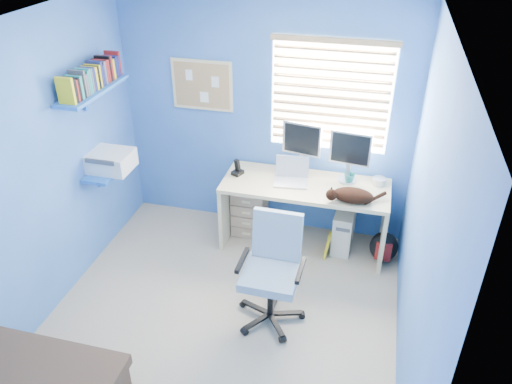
% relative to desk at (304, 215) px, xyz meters
% --- Properties ---
extents(floor, '(3.00, 3.20, 0.00)m').
position_rel_desk_xyz_m(floor, '(-0.50, -1.26, -0.37)').
color(floor, tan).
rests_on(floor, ground).
extents(ceiling, '(3.00, 3.20, 0.00)m').
position_rel_desk_xyz_m(ceiling, '(-0.50, -1.26, 2.13)').
color(ceiling, white).
rests_on(ceiling, wall_back).
extents(wall_back, '(3.00, 0.01, 2.50)m').
position_rel_desk_xyz_m(wall_back, '(-0.50, 0.34, 0.88)').
color(wall_back, '#3365AB').
rests_on(wall_back, ground).
extents(wall_front, '(3.00, 0.01, 2.50)m').
position_rel_desk_xyz_m(wall_front, '(-0.50, -2.86, 0.88)').
color(wall_front, '#3365AB').
rests_on(wall_front, ground).
extents(wall_left, '(0.01, 3.20, 2.50)m').
position_rel_desk_xyz_m(wall_left, '(-2.00, -1.26, 0.88)').
color(wall_left, '#3365AB').
rests_on(wall_left, ground).
extents(wall_right, '(0.01, 3.20, 2.50)m').
position_rel_desk_xyz_m(wall_right, '(1.00, -1.26, 0.88)').
color(wall_right, '#3365AB').
rests_on(wall_right, ground).
extents(desk, '(1.66, 0.65, 0.74)m').
position_rel_desk_xyz_m(desk, '(0.00, 0.00, 0.00)').
color(desk, '#DEC887').
rests_on(desk, floor).
extents(laptop, '(0.36, 0.29, 0.22)m').
position_rel_desk_xyz_m(laptop, '(-0.15, -0.01, 0.48)').
color(laptop, silver).
rests_on(laptop, desk).
extents(monitor_left, '(0.42, 0.19, 0.54)m').
position_rel_desk_xyz_m(monitor_left, '(-0.10, 0.26, 0.64)').
color(monitor_left, silver).
rests_on(monitor_left, desk).
extents(monitor_right, '(0.41, 0.17, 0.54)m').
position_rel_desk_xyz_m(monitor_right, '(0.39, 0.17, 0.64)').
color(monitor_right, silver).
rests_on(monitor_right, desk).
extents(phone, '(0.13, 0.14, 0.17)m').
position_rel_desk_xyz_m(phone, '(-0.71, 0.03, 0.45)').
color(phone, black).
rests_on(phone, desk).
extents(mug, '(0.10, 0.09, 0.10)m').
position_rel_desk_xyz_m(mug, '(0.41, 0.14, 0.42)').
color(mug, '#1D7C75').
rests_on(mug, desk).
extents(cd_spindle, '(0.13, 0.13, 0.07)m').
position_rel_desk_xyz_m(cd_spindle, '(0.70, 0.18, 0.41)').
color(cd_spindle, silver).
rests_on(cd_spindle, desk).
extents(cat, '(0.42, 0.30, 0.14)m').
position_rel_desk_xyz_m(cat, '(0.48, -0.21, 0.44)').
color(cat, black).
rests_on(cat, desk).
extents(tower_pc, '(0.21, 0.45, 0.45)m').
position_rel_desk_xyz_m(tower_pc, '(0.42, 0.08, -0.14)').
color(tower_pc, beige).
rests_on(tower_pc, floor).
extents(drawer_boxes, '(0.35, 0.28, 0.54)m').
position_rel_desk_xyz_m(drawer_boxes, '(-0.60, 0.08, -0.10)').
color(drawer_boxes, tan).
rests_on(drawer_boxes, floor).
extents(yellow_book, '(0.03, 0.17, 0.24)m').
position_rel_desk_xyz_m(yellow_book, '(0.28, -0.12, -0.25)').
color(yellow_book, yellow).
rests_on(yellow_book, floor).
extents(backpack, '(0.30, 0.24, 0.33)m').
position_rel_desk_xyz_m(backpack, '(0.83, -0.06, -0.20)').
color(backpack, black).
rests_on(backpack, floor).
extents(office_chair, '(0.57, 0.57, 0.97)m').
position_rel_desk_xyz_m(office_chair, '(-0.09, -1.09, -0.01)').
color(office_chair, black).
rests_on(office_chair, floor).
extents(window_blinds, '(1.15, 0.05, 1.10)m').
position_rel_desk_xyz_m(window_blinds, '(0.15, 0.31, 1.18)').
color(window_blinds, white).
rests_on(window_blinds, ground).
extents(corkboard, '(0.64, 0.02, 0.52)m').
position_rel_desk_xyz_m(corkboard, '(-1.15, 0.33, 1.18)').
color(corkboard, '#DEC887').
rests_on(corkboard, ground).
extents(wall_shelves, '(0.42, 0.90, 1.05)m').
position_rel_desk_xyz_m(wall_shelves, '(-1.86, -0.51, 1.06)').
color(wall_shelves, blue).
rests_on(wall_shelves, ground).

